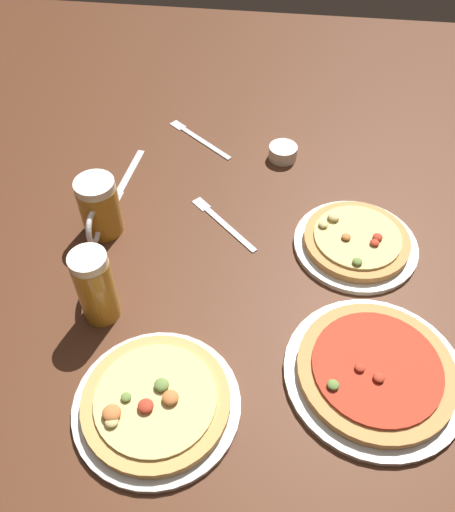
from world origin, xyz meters
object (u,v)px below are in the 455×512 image
at_px(pizza_plate_near, 156,403).
at_px(fork_spare, 222,222).
at_px(fork_left, 199,138).
at_px(knife_right, 126,178).
at_px(ramekin_sauce, 283,152).
at_px(pizza_plate_side, 375,372).
at_px(beer_mug_amber, 95,285).
at_px(pizza_plate_far, 356,242).
at_px(beer_mug_dark, 99,208).

height_order(pizza_plate_near, fork_spare, pizza_plate_near).
height_order(fork_left, knife_right, same).
height_order(pizza_plate_near, ramekin_sauce, pizza_plate_near).
relative_size(pizza_plate_side, beer_mug_amber, 1.95).
height_order(knife_right, fork_spare, same).
bearing_deg(pizza_plate_near, beer_mug_amber, 128.59).
bearing_deg(pizza_plate_far, fork_spare, 173.18).
bearing_deg(fork_left, ramekin_sauce, -12.71).
height_order(beer_mug_amber, knife_right, beer_mug_amber).
bearing_deg(beer_mug_amber, beer_mug_dark, 104.94).
xyz_separation_m(beer_mug_amber, ramekin_sauce, (0.33, 0.53, -0.07)).
xyz_separation_m(fork_left, fork_spare, (0.11, -0.31, 0.00)).
relative_size(beer_mug_amber, ramekin_sauce, 2.32).
relative_size(beer_mug_amber, fork_spare, 0.99).
bearing_deg(pizza_plate_far, fork_left, 139.80).
xyz_separation_m(pizza_plate_near, pizza_plate_far, (0.36, 0.43, -0.00)).
height_order(beer_mug_amber, ramekin_sauce, beer_mug_amber).
relative_size(knife_right, fork_spare, 1.31).
height_order(pizza_plate_side, knife_right, pizza_plate_side).
relative_size(pizza_plate_near, beer_mug_amber, 1.74).
bearing_deg(knife_right, beer_mug_dark, -92.06).
bearing_deg(pizza_plate_side, ramekin_sauce, 108.31).
bearing_deg(beer_mug_amber, ramekin_sauce, 58.04).
xyz_separation_m(beer_mug_dark, knife_right, (0.01, 0.18, -0.07)).
distance_m(beer_mug_dark, beer_mug_amber, 0.23).
bearing_deg(beer_mug_dark, pizza_plate_far, 1.85).
distance_m(pizza_plate_near, fork_spare, 0.47).
relative_size(beer_mug_dark, fork_spare, 0.83).
bearing_deg(beer_mug_amber, pizza_plate_far, 25.04).
xyz_separation_m(pizza_plate_side, knife_right, (-0.58, 0.48, -0.01)).
bearing_deg(pizza_plate_near, ramekin_sauce, 76.06).
relative_size(beer_mug_amber, knife_right, 0.76).
distance_m(pizza_plate_far, fork_left, 0.53).
relative_size(beer_mug_dark, fork_left, 0.74).
xyz_separation_m(pizza_plate_side, fork_spare, (-0.33, 0.35, -0.01)).
relative_size(pizza_plate_side, fork_left, 1.73).
height_order(pizza_plate_far, beer_mug_amber, beer_mug_amber).
bearing_deg(beer_mug_dark, fork_left, 66.22).
bearing_deg(pizza_plate_far, knife_right, 164.03).
xyz_separation_m(pizza_plate_far, knife_right, (-0.56, 0.16, -0.01)).
distance_m(pizza_plate_far, beer_mug_amber, 0.56).
xyz_separation_m(beer_mug_dark, beer_mug_amber, (0.06, -0.22, 0.01)).
bearing_deg(beer_mug_amber, pizza_plate_near, -51.41).
bearing_deg(ramekin_sauce, beer_mug_amber, -121.96).
bearing_deg(pizza_plate_side, beer_mug_dark, 153.08).
height_order(pizza_plate_far, pizza_plate_side, pizza_plate_far).
relative_size(pizza_plate_near, beer_mug_dark, 2.09).
bearing_deg(fork_spare, fork_left, 108.89).
relative_size(ramekin_sauce, knife_right, 0.33).
xyz_separation_m(pizza_plate_side, beer_mug_dark, (-0.59, 0.30, 0.05)).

